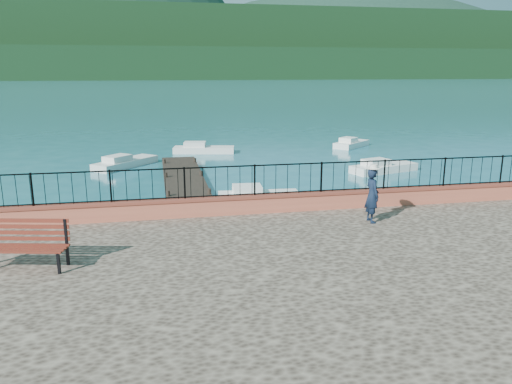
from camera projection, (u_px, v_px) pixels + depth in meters
name	position (u px, v px, depth m)	size (l,w,h in m)	color
ground	(294.00, 296.00, 12.81)	(2000.00, 2000.00, 0.00)	#19596B
parapet	(264.00, 203.00, 15.98)	(28.00, 0.46, 0.58)	#C06045
railing	(264.00, 180.00, 15.80)	(27.00, 0.05, 0.95)	black
dock	(186.00, 188.00, 23.82)	(2.00, 16.00, 0.30)	#2D231C
far_forest	(159.00, 64.00, 296.30)	(900.00, 60.00, 18.00)	black
foothills	(157.00, 46.00, 350.32)	(900.00, 120.00, 44.00)	black
companion_hill	(346.00, 75.00, 588.02)	(448.00, 384.00, 180.00)	#142D23
park_bench	(24.00, 255.00, 11.42)	(2.11, 1.08, 1.12)	black
person	(372.00, 195.00, 14.82)	(0.60, 0.39, 1.64)	black
hat	(374.00, 166.00, 14.61)	(0.44, 0.44, 0.12)	white
boat_0	(90.00, 218.00, 18.13)	(4.26, 1.30, 0.80)	silver
boat_1	(259.00, 194.00, 21.73)	(3.52, 1.30, 0.80)	white
boat_2	(384.00, 165.00, 28.30)	(4.03, 1.30, 0.80)	white
boat_3	(126.00, 160.00, 29.79)	(4.36, 1.30, 0.80)	silver
boat_4	(204.00, 147.00, 34.77)	(4.19, 1.30, 0.80)	silver
boat_5	(352.00, 142.00, 37.35)	(3.33, 1.30, 0.80)	white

